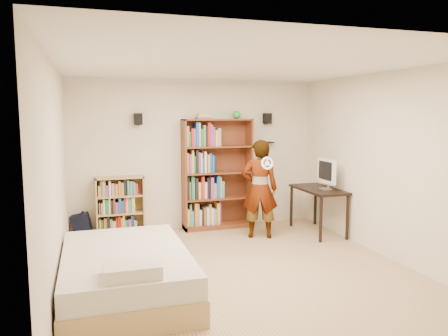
% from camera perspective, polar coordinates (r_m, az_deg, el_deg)
% --- Properties ---
extents(ground, '(4.50, 5.00, 0.01)m').
position_cam_1_polar(ground, '(5.94, 2.38, -13.54)').
color(ground, tan).
rests_on(ground, ground).
extents(room_shell, '(4.52, 5.02, 2.71)m').
position_cam_1_polar(room_shell, '(5.57, 2.47, 3.67)').
color(room_shell, white).
rests_on(room_shell, ground).
extents(crown_molding, '(4.50, 5.00, 0.06)m').
position_cam_1_polar(crown_molding, '(5.59, 2.52, 13.01)').
color(crown_molding, silver).
rests_on(crown_molding, room_shell).
extents(speaker_left, '(0.14, 0.12, 0.20)m').
position_cam_1_polar(speaker_left, '(7.68, -11.16, 6.29)').
color(speaker_left, black).
rests_on(speaker_left, room_shell).
extents(speaker_right, '(0.14, 0.12, 0.20)m').
position_cam_1_polar(speaker_right, '(8.29, 5.68, 6.45)').
color(speaker_right, black).
rests_on(speaker_right, room_shell).
extents(wall_shelf, '(0.25, 0.16, 0.02)m').
position_cam_1_polar(wall_shelf, '(8.31, 5.61, 3.35)').
color(wall_shelf, black).
rests_on(wall_shelf, room_shell).
extents(tall_bookshelf, '(1.26, 0.37, 2.00)m').
position_cam_1_polar(tall_bookshelf, '(7.94, -0.89, -0.80)').
color(tall_bookshelf, brown).
rests_on(tall_bookshelf, ground).
extents(low_bookshelf, '(0.82, 0.31, 1.02)m').
position_cam_1_polar(low_bookshelf, '(7.76, -13.39, -4.85)').
color(low_bookshelf, tan).
rests_on(low_bookshelf, ground).
extents(computer_desk, '(0.58, 1.17, 0.79)m').
position_cam_1_polar(computer_desk, '(7.89, 12.16, -5.45)').
color(computer_desk, black).
rests_on(computer_desk, ground).
extents(imac, '(0.16, 0.54, 0.53)m').
position_cam_1_polar(imac, '(7.69, 13.11, -0.80)').
color(imac, white).
rests_on(imac, computer_desk).
extents(daybed, '(1.42, 2.19, 0.65)m').
position_cam_1_polar(daybed, '(5.32, -12.69, -12.51)').
color(daybed, beige).
rests_on(daybed, ground).
extents(person, '(0.71, 0.58, 1.67)m').
position_cam_1_polar(person, '(7.37, 4.68, -2.74)').
color(person, black).
rests_on(person, ground).
extents(wii_wheel, '(0.21, 0.08, 0.21)m').
position_cam_1_polar(wii_wheel, '(7.02, 5.67, 0.61)').
color(wii_wheel, white).
rests_on(wii_wheel, person).
extents(navy_bag, '(0.36, 0.28, 0.44)m').
position_cam_1_polar(navy_bag, '(7.81, -18.08, -7.14)').
color(navy_bag, black).
rests_on(navy_bag, ground).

